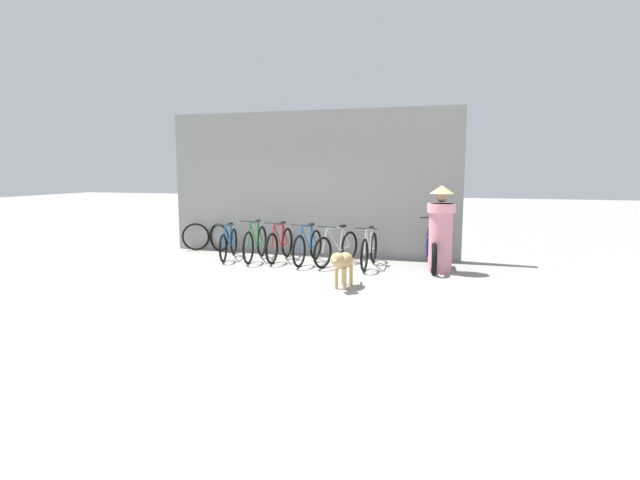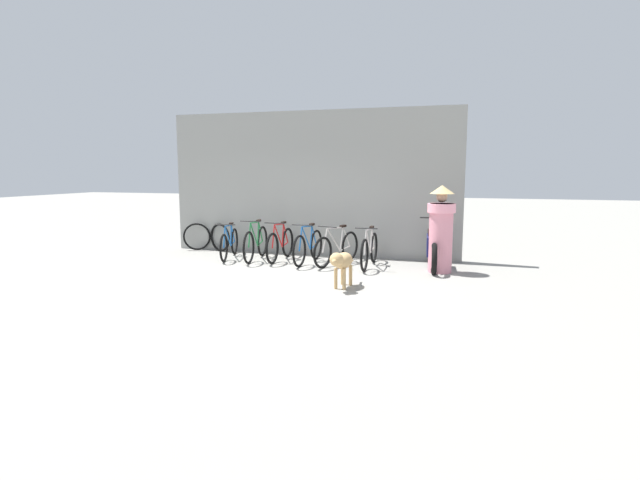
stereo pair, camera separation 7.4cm
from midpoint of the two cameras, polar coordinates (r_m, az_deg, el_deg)
The scene contains 13 objects.
ground_plane at distance 9.16m, azimuth -7.03°, elevation -4.79°, with size 60.00×60.00×0.00m, color gray.
shop_wall_back at distance 11.90m, azimuth -0.91°, elevation 6.44°, with size 7.05×0.20×3.39m.
bicycle_0 at distance 11.69m, azimuth -10.14°, elevation -0.39°, with size 0.54×1.65×0.83m.
bicycle_1 at distance 11.36m, azimuth -7.15°, elevation -0.37°, with size 0.46×1.73×0.93m.
bicycle_2 at distance 11.24m, azimuth -4.37°, elevation -0.50°, with size 0.46×1.64×0.89m.
bicycle_3 at distance 10.86m, azimuth -1.17°, elevation -0.78°, with size 0.46×1.67×0.89m.
bicycle_4 at distance 10.72m, azimuth 2.15°, elevation -0.94°, with size 0.62×1.69×0.87m.
bicycle_5 at distance 10.50m, azimuth 5.87°, elevation -1.16°, with size 0.46×1.71×0.87m.
motorcycle at distance 10.53m, azimuth 13.04°, elevation -0.84°, with size 0.58×1.88×1.10m.
stray_dog at distance 8.56m, azimuth 2.77°, elevation -2.50°, with size 0.32×1.03×0.66m.
person_in_robes at distance 10.12m, azimuth 13.86°, elevation 1.29°, with size 0.69×0.69×1.73m.
spare_tire_left at distance 12.68m, azimuth -11.18°, elevation 0.29°, with size 0.68×0.31×0.71m.
spare_tire_right at distance 13.01m, azimuth -13.74°, elevation 0.38°, with size 0.66×0.30×0.69m.
Camera 2 is at (3.70, -8.14, 2.01)m, focal length 28.00 mm.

